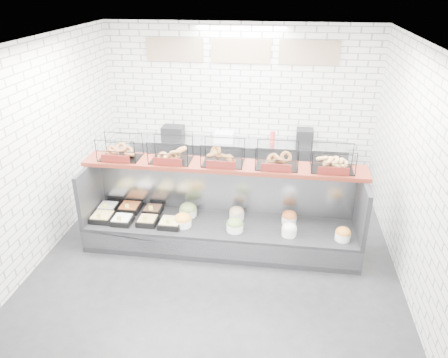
# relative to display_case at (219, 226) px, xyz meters

# --- Properties ---
(ground) EXTENTS (5.50, 5.50, 0.00)m
(ground) POSITION_rel_display_case_xyz_m (0.03, -0.34, -0.33)
(ground) COLOR black
(ground) RESTS_ON ground
(room_shell) EXTENTS (5.02, 5.51, 3.01)m
(room_shell) POSITION_rel_display_case_xyz_m (0.03, 0.26, 1.73)
(room_shell) COLOR white
(room_shell) RESTS_ON ground
(display_case) EXTENTS (4.00, 0.90, 1.20)m
(display_case) POSITION_rel_display_case_xyz_m (0.00, 0.00, 0.00)
(display_case) COLOR black
(display_case) RESTS_ON ground
(bagel_shelf) EXTENTS (4.10, 0.50, 0.40)m
(bagel_shelf) POSITION_rel_display_case_xyz_m (0.03, 0.18, 1.05)
(bagel_shelf) COLOR #4F1911
(bagel_shelf) RESTS_ON display_case
(prep_counter) EXTENTS (4.00, 0.60, 1.20)m
(prep_counter) POSITION_rel_display_case_xyz_m (0.03, 2.09, 0.14)
(prep_counter) COLOR #93969B
(prep_counter) RESTS_ON ground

